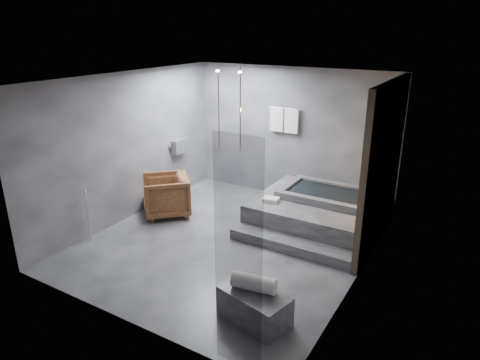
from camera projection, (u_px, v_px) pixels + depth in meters
The scene contains 7 objects.
room at pixel (257, 146), 6.93m from camera, with size 5.00×5.04×2.82m.
tub_deck at pixel (317, 212), 8.09m from camera, with size 2.20×2.00×0.50m, color #38383B.
tub_step at pixel (291, 245), 7.19m from camera, with size 2.20×0.36×0.18m, color #38383B.
concrete_bench at pixel (254, 306), 5.45m from camera, with size 0.90×0.49×0.40m, color #353538.
driftwood_chair at pixel (166, 195), 8.47m from camera, with size 0.86×0.89×0.81m, color #422210.
rolled_towel at pixel (254, 283), 5.39m from camera, with size 0.21×0.21×0.57m, color white.
deck_towel at pixel (271, 200), 7.91m from camera, with size 0.29×0.21×0.08m, color silver.
Camera 1 is at (3.59, -5.66, 3.56)m, focal length 32.00 mm.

